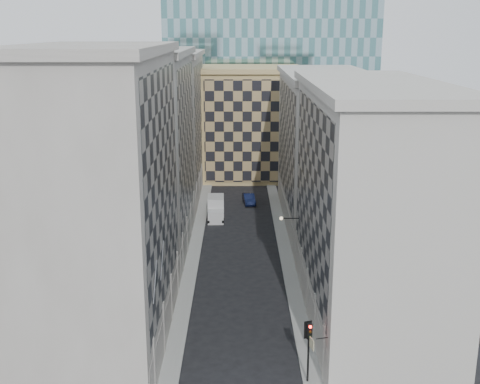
{
  "coord_description": "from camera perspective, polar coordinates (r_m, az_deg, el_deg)",
  "views": [
    {
      "loc": [
        -0.17,
        -34.22,
        24.73
      ],
      "look_at": [
        -0.02,
        14.39,
        11.58
      ],
      "focal_mm": 45.0,
      "sensor_mm": 36.0,
      "label": 1
    }
  ],
  "objects": [
    {
      "name": "sidewalk_east",
      "position": [
        69.0,
        4.37,
        -5.84
      ],
      "size": [
        1.5,
        100.0,
        0.15
      ],
      "primitive_type": "cube",
      "color": "#979792",
      "rests_on": "ground"
    },
    {
      "name": "flagpoles_left",
      "position": [
        43.94,
        -7.72,
        -7.39
      ],
      "size": [
        0.1,
        6.33,
        2.33
      ],
      "color": "gray",
      "rests_on": "ground"
    },
    {
      "name": "bldg_left_b",
      "position": [
        69.38,
        -9.07,
        3.81
      ],
      "size": [
        10.8,
        22.8,
        22.7
      ],
      "color": "gray",
      "rests_on": "ground"
    },
    {
      "name": "bldg_right_b",
      "position": [
        78.44,
        7.96,
        4.06
      ],
      "size": [
        10.8,
        28.8,
        19.7
      ],
      "color": "#B4B0A5",
      "rests_on": "ground"
    },
    {
      "name": "tan_block",
      "position": [
        103.28,
        1.04,
        6.62
      ],
      "size": [
        16.8,
        14.8,
        18.8
      ],
      "color": "tan",
      "rests_on": "ground"
    },
    {
      "name": "dark_car",
      "position": [
        88.15,
        0.85,
        -0.65
      ],
      "size": [
        2.05,
        4.65,
        1.48
      ],
      "primitive_type": "imported",
      "rotation": [
        0.0,
        0.0,
        0.11
      ],
      "color": "black",
      "rests_on": "ground"
    },
    {
      "name": "shop_sign",
      "position": [
        42.99,
        6.9,
        -14.06
      ],
      "size": [
        1.24,
        0.74,
        0.83
      ],
      "rotation": [
        0.0,
        0.0,
        0.24
      ],
      "color": "black",
      "rests_on": "ground"
    },
    {
      "name": "bldg_right_a",
      "position": [
        52.46,
        11.99,
        -1.14
      ],
      "size": [
        10.8,
        26.8,
        20.7
      ],
      "color": "#B4B0A5",
      "rests_on": "ground"
    },
    {
      "name": "church_tower",
      "position": [
        116.24,
        -0.09,
        16.23
      ],
      "size": [
        7.2,
        7.2,
        51.5
      ],
      "color": "#2C2822",
      "rests_on": "ground"
    },
    {
      "name": "bldg_left_a",
      "position": [
        48.23,
        -13.0,
        -0.78
      ],
      "size": [
        10.8,
        22.8,
        23.7
      ],
      "color": "#9C958C",
      "rests_on": "ground"
    },
    {
      "name": "box_truck",
      "position": [
        81.23,
        -2.31,
        -1.66
      ],
      "size": [
        2.31,
        5.38,
        2.92
      ],
      "rotation": [
        0.0,
        0.0,
        0.03
      ],
      "color": "#BCBCBC",
      "rests_on": "ground"
    },
    {
      "name": "bracket_lamp",
      "position": [
        61.27,
        4.09,
        -2.5
      ],
      "size": [
        1.98,
        0.36,
        0.36
      ],
      "color": "black",
      "rests_on": "ground"
    },
    {
      "name": "sidewalk_west",
      "position": [
        68.98,
        -4.41,
        -5.85
      ],
      "size": [
        1.5,
        100.0,
        0.15
      ],
      "primitive_type": "cube",
      "color": "#979792",
      "rests_on": "ground"
    },
    {
      "name": "bldg_left_c",
      "position": [
        90.93,
        -6.98,
        6.23
      ],
      "size": [
        10.8,
        22.8,
        21.7
      ],
      "color": "#9C958C",
      "rests_on": "ground"
    },
    {
      "name": "traffic_light",
      "position": [
        44.16,
        6.54,
        -13.69
      ],
      "size": [
        0.57,
        0.57,
        4.68
      ],
      "rotation": [
        0.0,
        0.0,
        0.36
      ],
      "color": "black",
      "rests_on": "sidewalk_east"
    }
  ]
}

